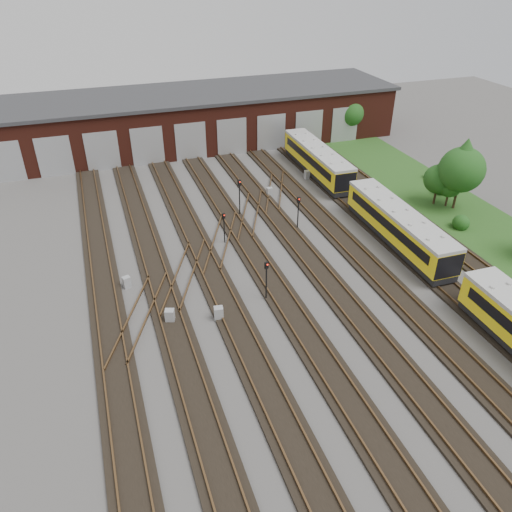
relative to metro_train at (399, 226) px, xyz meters
name	(u,v)px	position (x,y,z in m)	size (l,w,h in m)	color
ground	(338,335)	(-10.00, -8.97, -1.77)	(120.00, 120.00, 0.00)	#484643
track_network	(332,329)	(-10.17, -8.38, -1.66)	(30.40, 70.00, 0.33)	black
maintenance_shed	(195,117)	(-10.01, 31.00, 1.44)	(51.00, 12.50, 6.35)	#4B1B12
grass_verge	(474,222)	(9.00, 1.03, -1.74)	(8.00, 55.00, 0.05)	#1B4617
metro_train	(399,226)	(0.00, 0.00, 0.00)	(2.71, 45.62, 2.81)	black
signal_mast_0	(266,276)	(-13.12, -3.80, 0.27)	(0.29, 0.28, 3.18)	black
signal_mast_1	(224,224)	(-13.69, 5.01, 0.01)	(0.26, 0.25, 2.76)	black
signal_mast_2	(298,209)	(-6.88, 5.16, 0.25)	(0.26, 0.25, 3.13)	black
signal_mast_3	(239,193)	(-10.95, 9.37, 0.52)	(0.31, 0.29, 3.60)	black
relay_cabinet_0	(170,316)	(-20.08, -4.06, -1.26)	(0.60, 0.50, 1.01)	#9A9C9F
relay_cabinet_1	(127,282)	(-22.34, 0.99, -1.32)	(0.54, 0.45, 0.90)	#9A9C9F
relay_cabinet_2	(219,314)	(-16.91, -4.86, -1.26)	(0.61, 0.51, 1.01)	#9A9C9F
relay_cabinet_3	(307,175)	(-1.40, 15.41, -1.32)	(0.54, 0.45, 0.89)	#9A9C9F
relay_cabinet_4	(270,192)	(-6.83, 12.48, -1.31)	(0.55, 0.46, 0.92)	#9A9C9F
tree_0	(351,110)	(9.22, 26.03, 1.97)	(3.51, 3.51, 5.81)	#322416
tree_1	(451,182)	(8.59, 4.72, 0.81)	(2.43, 2.43, 4.02)	#322416
tree_2	(463,164)	(8.98, 4.08, 2.73)	(4.22, 4.22, 7.00)	#322416
tree_3	(439,176)	(7.79, 5.52, 1.20)	(2.79, 2.79, 4.63)	#322416
bush_0	(461,221)	(7.00, 0.55, -1.02)	(1.50, 1.50, 1.50)	#1B4614
bush_1	(442,187)	(10.00, 7.31, -1.06)	(1.41, 1.41, 1.41)	#1B4614
bush_2	(430,173)	(11.27, 11.12, -1.21)	(1.12, 1.12, 1.12)	#1B4614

